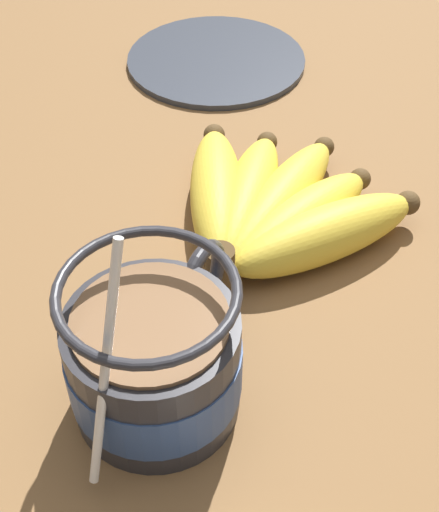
{
  "coord_description": "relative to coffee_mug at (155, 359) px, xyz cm",
  "views": [
    {
      "loc": [
        -30.38,
        -11.04,
        40.13
      ],
      "look_at": [
        -1.1,
        3.43,
        8.01
      ],
      "focal_mm": 50.0,
      "sensor_mm": 36.0,
      "label": 1
    }
  ],
  "objects": [
    {
      "name": "table",
      "position": [
        9.86,
        -3.18,
        -5.82
      ],
      "size": [
        133.21,
        133.21,
        3.63
      ],
      "color": "brown",
      "rests_on": "ground"
    },
    {
      "name": "small_plate",
      "position": [
        37.67,
        14.92,
        -3.71
      ],
      "size": [
        17.9,
        17.9,
        0.6
      ],
      "color": "#333842",
      "rests_on": "table"
    },
    {
      "name": "coffee_mug",
      "position": [
        0.0,
        0.0,
        0.0
      ],
      "size": [
        15.57,
        10.05,
        15.06
      ],
      "color": "#28282D",
      "rests_on": "table"
    },
    {
      "name": "banana_bunch",
      "position": [
        17.25,
        0.01,
        -2.05
      ],
      "size": [
        18.84,
        20.36,
        4.27
      ],
      "color": "#4C381E",
      "rests_on": "table"
    }
  ]
}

